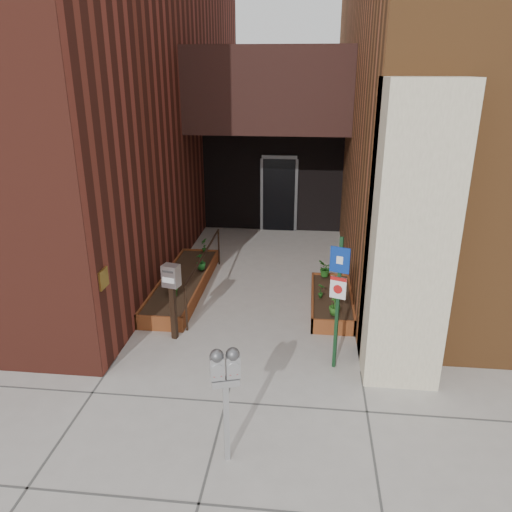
% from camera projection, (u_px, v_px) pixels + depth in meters
% --- Properties ---
extents(ground, '(80.00, 80.00, 0.00)m').
position_uv_depth(ground, '(236.00, 364.00, 8.10)').
color(ground, '#9E9991').
rests_on(ground, ground).
extents(architecture, '(20.00, 14.60, 10.00)m').
position_uv_depth(architecture, '(266.00, 48.00, 12.77)').
color(architecture, maroon).
rests_on(architecture, ground).
extents(planter_left, '(0.90, 3.60, 0.30)m').
position_uv_depth(planter_left, '(183.00, 285.00, 10.72)').
color(planter_left, maroon).
rests_on(planter_left, ground).
extents(planter_right, '(0.80, 2.20, 0.30)m').
position_uv_depth(planter_right, '(331.00, 302.00, 9.93)').
color(planter_right, maroon).
rests_on(planter_right, ground).
extents(handrail, '(0.04, 3.34, 0.90)m').
position_uv_depth(handrail, '(204.00, 260.00, 10.41)').
color(handrail, black).
rests_on(handrail, ground).
extents(parking_meter, '(0.36, 0.22, 1.55)m').
position_uv_depth(parking_meter, '(225.00, 375.00, 5.71)').
color(parking_meter, '#ABABAE').
rests_on(parking_meter, ground).
extents(sign_post, '(0.29, 0.12, 2.20)m').
position_uv_depth(sign_post, '(338.00, 290.00, 7.54)').
color(sign_post, '#14391D').
rests_on(sign_post, ground).
extents(payment_dropbox, '(0.32, 0.27, 1.40)m').
position_uv_depth(payment_dropbox, '(172.00, 286.00, 8.52)').
color(payment_dropbox, black).
rests_on(payment_dropbox, ground).
extents(shrub_left_a, '(0.46, 0.46, 0.36)m').
position_uv_depth(shrub_left_a, '(173.00, 282.00, 9.98)').
color(shrub_left_a, '#195A1E').
rests_on(shrub_left_a, planter_left).
extents(shrub_left_b, '(0.29, 0.29, 0.38)m').
position_uv_depth(shrub_left_b, '(173.00, 286.00, 9.77)').
color(shrub_left_b, '#1C5418').
rests_on(shrub_left_b, planter_left).
extents(shrub_left_c, '(0.30, 0.30, 0.38)m').
position_uv_depth(shrub_left_c, '(201.00, 261.00, 11.04)').
color(shrub_left_c, '#1A5B1F').
rests_on(shrub_left_c, planter_left).
extents(shrub_left_d, '(0.24, 0.24, 0.36)m').
position_uv_depth(shrub_left_d, '(204.00, 245.00, 12.07)').
color(shrub_left_d, '#1E5E1B').
rests_on(shrub_left_d, planter_left).
extents(shrub_right_a, '(0.29, 0.29, 0.37)m').
position_uv_depth(shrub_right_a, '(335.00, 305.00, 9.01)').
color(shrub_right_a, '#285D1A').
rests_on(shrub_right_a, planter_right).
extents(shrub_right_b, '(0.23, 0.23, 0.31)m').
position_uv_depth(shrub_right_b, '(321.00, 291.00, 9.68)').
color(shrub_right_b, '#1C4F16').
rests_on(shrub_right_b, planter_right).
extents(shrub_right_c, '(0.33, 0.33, 0.36)m').
position_uv_depth(shrub_right_c, '(325.00, 269.00, 10.66)').
color(shrub_right_c, '#21601B').
rests_on(shrub_right_c, planter_right).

